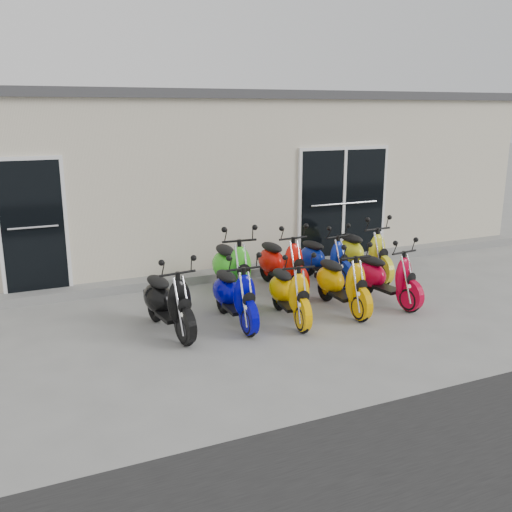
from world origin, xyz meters
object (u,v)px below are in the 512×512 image
object	(u,v)px
scooter_front_orange_b	(342,275)
scooter_back_green	(232,259)
scooter_front_black	(168,292)
scooter_back_red	(282,255)
scooter_front_orange_a	(290,284)
scooter_front_red	(386,269)
scooter_front_blue	(234,286)
scooter_back_yellow	(363,246)
scooter_back_blue	(324,252)

from	to	relation	value
scooter_front_orange_b	scooter_back_green	bearing A→B (deg)	136.74
scooter_front_black	scooter_back_green	bearing A→B (deg)	30.38
scooter_front_orange_b	scooter_back_red	bearing A→B (deg)	106.68
scooter_back_green	scooter_front_orange_b	bearing A→B (deg)	-40.39
scooter_back_green	scooter_back_red	distance (m)	0.94
scooter_front_orange_a	scooter_front_red	xyz separation A→B (m)	(1.76, 0.07, 0.01)
scooter_front_black	scooter_back_green	world-z (taller)	scooter_back_green
scooter_front_blue	scooter_back_yellow	xyz separation A→B (m)	(2.99, 1.18, 0.05)
scooter_front_orange_b	scooter_back_yellow	world-z (taller)	scooter_back_yellow
scooter_front_orange_a	scooter_back_green	distance (m)	1.39
scooter_front_blue	scooter_back_blue	size ratio (longest dim) A/B	1.02
scooter_front_orange_a	scooter_back_green	size ratio (longest dim) A/B	0.86
scooter_back_yellow	scooter_back_red	bearing A→B (deg)	176.73
scooter_back_red	scooter_back_yellow	size ratio (longest dim) A/B	0.98
scooter_back_red	scooter_back_blue	world-z (taller)	scooter_back_red
scooter_front_orange_a	scooter_front_orange_b	size ratio (longest dim) A/B	0.96
scooter_front_blue	scooter_back_blue	world-z (taller)	scooter_front_blue
scooter_front_black	scooter_back_red	world-z (taller)	scooter_back_red
scooter_front_orange_b	scooter_back_green	distance (m)	1.83
scooter_front_black	scooter_front_orange_a	distance (m)	1.76
scooter_front_orange_b	scooter_back_yellow	distance (m)	1.83
scooter_front_red	scooter_back_blue	bearing A→B (deg)	95.06
scooter_back_green	scooter_back_blue	xyz separation A→B (m)	(1.81, 0.12, -0.09)
scooter_front_red	scooter_back_blue	world-z (taller)	scooter_front_red
scooter_front_blue	scooter_front_orange_b	xyz separation A→B (m)	(1.72, -0.14, 0.01)
scooter_front_blue	scooter_front_orange_b	world-z (taller)	scooter_front_orange_b
scooter_front_orange_a	scooter_front_orange_b	bearing A→B (deg)	10.05
scooter_front_black	scooter_front_red	distance (m)	3.51
scooter_back_red	scooter_back_yellow	xyz separation A→B (m)	(1.64, -0.02, 0.01)
scooter_back_yellow	scooter_front_blue	bearing A→B (deg)	-161.18
scooter_front_black	scooter_back_yellow	xyz separation A→B (m)	(3.95, 1.12, 0.03)
scooter_front_orange_b	scooter_back_yellow	size ratio (longest dim) A/B	0.93
scooter_front_blue	scooter_back_blue	xyz separation A→B (m)	(2.23, 1.26, -0.01)
scooter_front_blue	scooter_front_orange_b	distance (m)	1.72
scooter_front_blue	scooter_front_orange_a	xyz separation A→B (m)	(0.79, -0.19, -0.02)
scooter_front_black	scooter_front_orange_b	size ratio (longest dim) A/B	1.02
scooter_front_orange_a	scooter_back_yellow	world-z (taller)	scooter_back_yellow
scooter_front_orange_a	scooter_back_red	size ratio (longest dim) A/B	0.91
scooter_back_blue	scooter_back_yellow	xyz separation A→B (m)	(0.76, -0.08, 0.06)
scooter_front_red	scooter_front_blue	bearing A→B (deg)	169.35
scooter_front_black	scooter_back_blue	bearing A→B (deg)	12.83
scooter_front_black	scooter_front_orange_b	xyz separation A→B (m)	(2.67, -0.20, -0.01)
scooter_front_orange_a	scooter_back_blue	size ratio (longest dim) A/B	0.99
scooter_front_black	scooter_front_orange_a	xyz separation A→B (m)	(1.74, -0.26, -0.03)
scooter_front_orange_a	scooter_front_blue	bearing A→B (deg)	172.54
scooter_front_red	scooter_front_orange_a	bearing A→B (deg)	174.47
scooter_front_orange_b	scooter_back_blue	xyz separation A→B (m)	(0.51, 1.40, -0.02)
scooter_front_orange_a	scooter_back_blue	distance (m)	2.05
scooter_back_blue	scooter_front_orange_b	bearing A→B (deg)	-118.88
scooter_back_green	scooter_back_red	world-z (taller)	scooter_back_green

